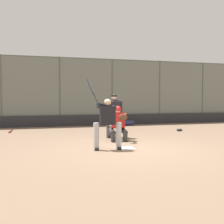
{
  "coord_description": "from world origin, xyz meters",
  "views": [
    {
      "loc": [
        2.47,
        7.41,
        1.5
      ],
      "look_at": [
        0.18,
        -1.0,
        1.05
      ],
      "focal_mm": 42.0,
      "sensor_mm": 36.0,
      "label": 1
    }
  ],
  "objects_px": {
    "catcher_behind_plate": "(118,123)",
    "umpire_home": "(114,115)",
    "spare_bat_near_backstop": "(10,131)",
    "batter_at_plate": "(107,122)",
    "fielding_glove_on_dirt": "(179,130)",
    "equipment_bag_dugout_side": "(123,123)"
  },
  "relations": [
    {
      "from": "fielding_glove_on_dirt",
      "to": "equipment_bag_dugout_side",
      "type": "xyz_separation_m",
      "value": [
        1.8,
        -2.97,
        0.1
      ]
    },
    {
      "from": "umpire_home",
      "to": "equipment_bag_dugout_side",
      "type": "distance_m",
      "value": 4.55
    },
    {
      "from": "batter_at_plate",
      "to": "spare_bat_near_backstop",
      "type": "bearing_deg",
      "value": -53.37
    },
    {
      "from": "umpire_home",
      "to": "spare_bat_near_backstop",
      "type": "xyz_separation_m",
      "value": [
        4.01,
        -2.81,
        -0.85
      ]
    },
    {
      "from": "batter_at_plate",
      "to": "umpire_home",
      "type": "relative_size",
      "value": 1.27
    },
    {
      "from": "umpire_home",
      "to": "fielding_glove_on_dirt",
      "type": "relative_size",
      "value": 5.63
    },
    {
      "from": "catcher_behind_plate",
      "to": "equipment_bag_dugout_side",
      "type": "relative_size",
      "value": 0.92
    },
    {
      "from": "spare_bat_near_backstop",
      "to": "fielding_glove_on_dirt",
      "type": "xyz_separation_m",
      "value": [
        -7.48,
        1.62,
        0.02
      ]
    },
    {
      "from": "catcher_behind_plate",
      "to": "batter_at_plate",
      "type": "bearing_deg",
      "value": 66.04
    },
    {
      "from": "batter_at_plate",
      "to": "catcher_behind_plate",
      "type": "bearing_deg",
      "value": -114.17
    },
    {
      "from": "umpire_home",
      "to": "fielding_glove_on_dirt",
      "type": "distance_m",
      "value": 3.77
    },
    {
      "from": "catcher_behind_plate",
      "to": "umpire_home",
      "type": "relative_size",
      "value": 0.75
    },
    {
      "from": "umpire_home",
      "to": "fielding_glove_on_dirt",
      "type": "height_order",
      "value": "umpire_home"
    },
    {
      "from": "catcher_behind_plate",
      "to": "spare_bat_near_backstop",
      "type": "bearing_deg",
      "value": -37.89
    },
    {
      "from": "equipment_bag_dugout_side",
      "to": "batter_at_plate",
      "type": "bearing_deg",
      "value": 68.58
    },
    {
      "from": "fielding_glove_on_dirt",
      "to": "equipment_bag_dugout_side",
      "type": "bearing_deg",
      "value": -58.78
    },
    {
      "from": "umpire_home",
      "to": "spare_bat_near_backstop",
      "type": "height_order",
      "value": "umpire_home"
    },
    {
      "from": "umpire_home",
      "to": "equipment_bag_dugout_side",
      "type": "xyz_separation_m",
      "value": [
        -1.68,
        -4.16,
        -0.73
      ]
    },
    {
      "from": "batter_at_plate",
      "to": "equipment_bag_dugout_side",
      "type": "height_order",
      "value": "batter_at_plate"
    },
    {
      "from": "spare_bat_near_backstop",
      "to": "equipment_bag_dugout_side",
      "type": "distance_m",
      "value": 5.84
    },
    {
      "from": "batter_at_plate",
      "to": "fielding_glove_on_dirt",
      "type": "distance_m",
      "value": 5.52
    },
    {
      "from": "batter_at_plate",
      "to": "fielding_glove_on_dirt",
      "type": "height_order",
      "value": "batter_at_plate"
    }
  ]
}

